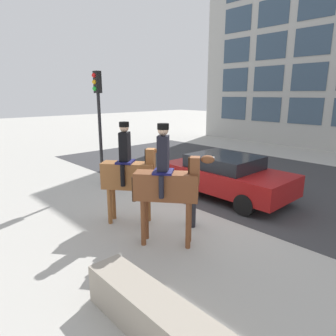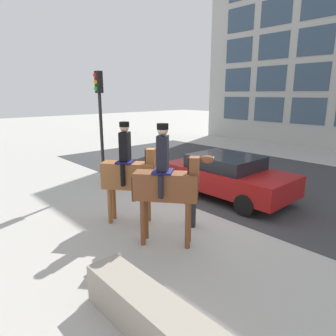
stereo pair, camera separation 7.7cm
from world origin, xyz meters
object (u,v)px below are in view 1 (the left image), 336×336
(pedestrian_bystander, at_px, (193,189))
(traffic_light, at_px, (99,111))
(street_car_near_lane, at_px, (226,175))
(mounted_horse_lead, at_px, (129,172))
(mounted_horse_companion, at_px, (168,183))
(planter_ledge, at_px, (157,320))

(pedestrian_bystander, relative_size, traffic_light, 0.42)
(traffic_light, bearing_deg, street_car_near_lane, 31.50)
(mounted_horse_lead, xyz_separation_m, mounted_horse_companion, (1.48, -0.06, 0.07))
(mounted_horse_lead, bearing_deg, pedestrian_bystander, 0.21)
(street_car_near_lane, distance_m, traffic_light, 4.82)
(street_car_near_lane, bearing_deg, mounted_horse_lead, -97.28)
(street_car_near_lane, height_order, traffic_light, traffic_light)
(pedestrian_bystander, distance_m, street_car_near_lane, 2.57)
(street_car_near_lane, bearing_deg, mounted_horse_companion, -73.40)
(pedestrian_bystander, relative_size, street_car_near_lane, 0.40)
(pedestrian_bystander, relative_size, planter_ledge, 0.63)
(pedestrian_bystander, height_order, traffic_light, traffic_light)
(mounted_horse_companion, relative_size, planter_ledge, 1.00)
(mounted_horse_companion, bearing_deg, traffic_light, 126.68)
(mounted_horse_lead, bearing_deg, planter_ledge, -69.67)
(mounted_horse_companion, bearing_deg, mounted_horse_lead, 138.29)
(mounted_horse_companion, xyz_separation_m, street_car_near_lane, (-1.04, 3.50, -0.69))
(mounted_horse_lead, relative_size, pedestrian_bystander, 1.56)
(mounted_horse_companion, xyz_separation_m, traffic_light, (-4.79, 1.20, 1.27))
(mounted_horse_companion, height_order, street_car_near_lane, mounted_horse_companion)
(mounted_horse_companion, height_order, traffic_light, traffic_light)
(mounted_horse_lead, height_order, street_car_near_lane, mounted_horse_lead)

